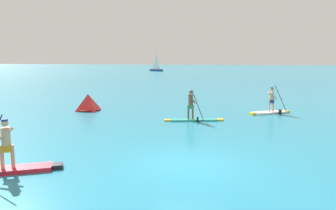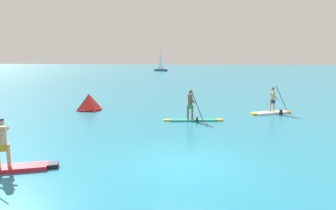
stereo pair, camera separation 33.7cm
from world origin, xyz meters
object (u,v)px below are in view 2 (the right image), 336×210
at_px(paddleboarder_near_left, 3,162).
at_px(paddleboarder_mid_center, 192,113).
at_px(sailboat_left_horizon, 161,68).
at_px(race_marker_buoy, 89,103).
at_px(paddleboarder_far_right, 271,109).

distance_m(paddleboarder_near_left, paddleboarder_mid_center, 10.29).
distance_m(paddleboarder_mid_center, sailboat_left_horizon, 79.50).
relative_size(paddleboarder_near_left, race_marker_buoy, 1.51).
distance_m(paddleboarder_near_left, paddleboarder_far_right, 15.61).
bearing_deg(race_marker_buoy, paddleboarder_mid_center, -11.94).
bearing_deg(paddleboarder_mid_center, paddleboarder_near_left, -131.14).
height_order(paddleboarder_mid_center, paddleboarder_far_right, paddleboarder_far_right).
distance_m(paddleboarder_near_left, race_marker_buoy, 11.70).
height_order(paddleboarder_far_right, sailboat_left_horizon, sailboat_left_horizon).
xyz_separation_m(paddleboarder_mid_center, race_marker_buoy, (-7.62, 1.61, 0.08)).
bearing_deg(race_marker_buoy, sailboat_left_horizon, 104.21).
xyz_separation_m(paddleboarder_mid_center, paddleboarder_far_right, (4.38, 3.70, -0.09)).
bearing_deg(race_marker_buoy, paddleboarder_far_right, 9.87).
distance_m(paddleboarder_mid_center, race_marker_buoy, 7.78).
bearing_deg(paddleboarder_far_right, race_marker_buoy, 154.45).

